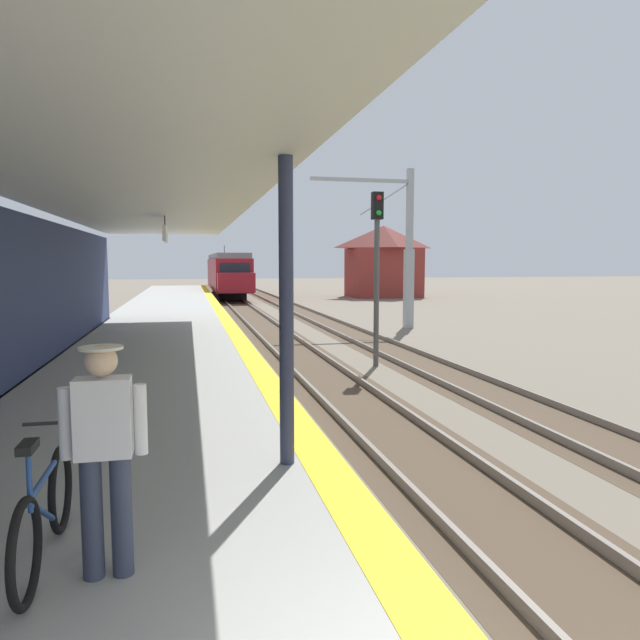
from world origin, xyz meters
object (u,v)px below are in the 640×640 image
rail_signal_post (377,260)px  catenary_pylon_far_side (403,252)px  approaching_train (228,273)px  bicycle_beside_commuter (45,514)px  distant_trackside_house (383,260)px  commuter_person (104,448)px

rail_signal_post → catenary_pylon_far_side: size_ratio=0.69×
rail_signal_post → approaching_train: bearing=93.0°
rail_signal_post → bicycle_beside_commuter: bearing=-118.4°
rail_signal_post → catenary_pylon_far_side: 10.59m
approaching_train → catenary_pylon_far_side: bearing=-77.0°
bicycle_beside_commuter → distant_trackside_house: (18.39, 45.93, 2.04)m
commuter_person → distant_trackside_house: 49.57m
rail_signal_post → catenary_pylon_far_side: catenary_pylon_far_side is taller
bicycle_beside_commuter → catenary_pylon_far_side: (11.07, 21.79, 2.31)m
approaching_train → commuter_person: size_ratio=11.74×
rail_signal_post → distant_trackside_house: (11.79, 33.73, 0.14)m
commuter_person → bicycle_beside_commuter: 0.77m
rail_signal_post → distant_trackside_house: 35.73m
rail_signal_post → distant_trackside_house: bearing=70.7°
approaching_train → distant_trackside_house: distant_trackside_house is taller
approaching_train → catenary_pylon_far_side: catenary_pylon_far_side is taller
catenary_pylon_far_side → distant_trackside_house: (7.31, 24.14, -0.27)m
commuter_person → catenary_pylon_far_side: size_ratio=0.22×
approaching_train → distant_trackside_house: bearing=-14.4°
rail_signal_post → distant_trackside_house: size_ratio=0.79×
commuter_person → catenary_pylon_far_side: bearing=64.3°
commuter_person → bicycle_beside_commuter: size_ratio=0.92×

